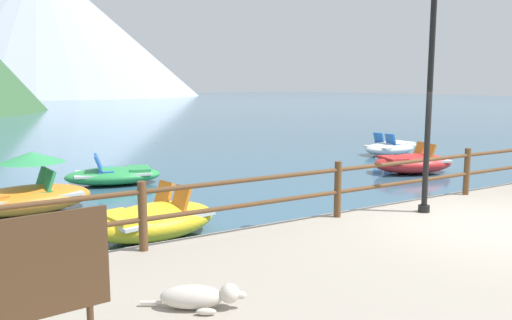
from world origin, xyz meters
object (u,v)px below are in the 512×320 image
object	(u,v)px
pedal_boat_0	(114,175)
pedal_boat_3	(28,193)
lamp_post	(431,65)
pedal_boat_1	(391,148)
pedal_boat_2	(413,163)
pedal_boat_4	(155,220)
sign_board	(37,270)
dog_resting	(199,297)

from	to	relation	value
pedal_boat_0	pedal_boat_3	xyz separation A→B (m)	(-2.40, -2.17, 0.18)
lamp_post	pedal_boat_1	bearing A→B (deg)	46.94
lamp_post	pedal_boat_2	size ratio (longest dim) A/B	1.54
pedal_boat_3	pedal_boat_4	xyz separation A→B (m)	(1.62, -2.97, -0.11)
pedal_boat_3	pedal_boat_4	distance (m)	3.39
sign_board	pedal_boat_2	xyz separation A→B (m)	(11.32, 6.09, -0.83)
lamp_post	sign_board	distance (m)	6.99
pedal_boat_3	pedal_boat_2	bearing A→B (deg)	-4.15
pedal_boat_0	pedal_boat_1	size ratio (longest dim) A/B	1.06
pedal_boat_0	dog_resting	bearing A→B (deg)	-101.00
pedal_boat_1	pedal_boat_4	bearing A→B (deg)	-154.30
pedal_boat_1	pedal_boat_2	xyz separation A→B (m)	(-2.45, -3.24, 0.04)
lamp_post	dog_resting	size ratio (longest dim) A/B	4.58
pedal_boat_2	pedal_boat_3	size ratio (longest dim) A/B	1.04
pedal_boat_2	pedal_boat_4	xyz separation A→B (m)	(-8.88, -2.21, 0.01)
dog_resting	pedal_boat_0	world-z (taller)	pedal_boat_0
pedal_boat_2	pedal_boat_4	world-z (taller)	pedal_boat_4
pedal_boat_3	pedal_boat_4	bearing A→B (deg)	-61.48
sign_board	pedal_boat_3	bearing A→B (deg)	83.16
pedal_boat_0	pedal_boat_2	bearing A→B (deg)	-19.92
dog_resting	pedal_boat_2	size ratio (longest dim) A/B	0.34
lamp_post	pedal_boat_2	world-z (taller)	lamp_post
sign_board	pedal_boat_3	distance (m)	6.93
pedal_boat_3	dog_resting	bearing A→B (deg)	-84.35
pedal_boat_2	pedal_boat_3	world-z (taller)	pedal_boat_3
lamp_post	pedal_boat_4	bearing A→B (deg)	151.15
lamp_post	pedal_boat_2	xyz separation A→B (m)	(4.77, 4.48, -2.65)
pedal_boat_1	lamp_post	bearing A→B (deg)	-133.06
pedal_boat_1	pedal_boat_4	size ratio (longest dim) A/B	1.04
pedal_boat_4	pedal_boat_1	bearing A→B (deg)	25.70
pedal_boat_2	sign_board	bearing A→B (deg)	-151.74
sign_board	dog_resting	distance (m)	1.61
lamp_post	pedal_boat_0	xyz separation A→B (m)	(-3.33, 7.41, -2.70)
pedal_boat_1	pedal_boat_3	xyz separation A→B (m)	(-12.95, -2.48, 0.16)
sign_board	pedal_boat_1	xyz separation A→B (m)	(13.77, 9.33, -0.86)
pedal_boat_2	pedal_boat_0	bearing A→B (deg)	160.08
pedal_boat_1	pedal_boat_4	distance (m)	12.58
sign_board	dog_resting	xyz separation A→B (m)	(1.49, 0.10, -0.61)
sign_board	pedal_boat_3	xyz separation A→B (m)	(0.82, 6.85, -0.71)
sign_board	dog_resting	world-z (taller)	sign_board
lamp_post	pedal_boat_3	xyz separation A→B (m)	(-5.73, 5.24, -2.52)
dog_resting	pedal_boat_3	size ratio (longest dim) A/B	0.35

